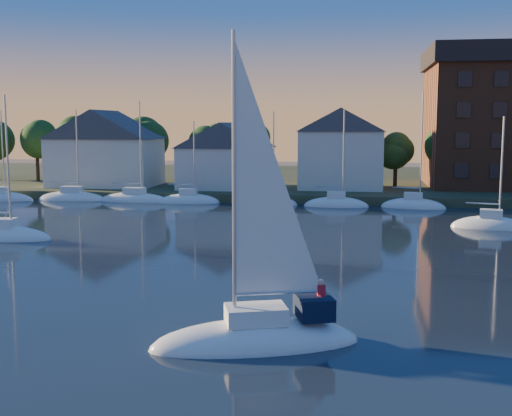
% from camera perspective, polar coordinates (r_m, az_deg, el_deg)
% --- Properties ---
extents(ground, '(260.00, 260.00, 0.00)m').
position_cam_1_polar(ground, '(24.51, -15.89, -14.21)').
color(ground, black).
rests_on(ground, ground).
extents(shoreline_land, '(160.00, 50.00, 2.00)m').
position_cam_1_polar(shoreline_land, '(96.52, 2.98, 2.20)').
color(shoreline_land, '#2D3921').
rests_on(shoreline_land, ground).
extents(wooden_dock, '(120.00, 3.00, 1.00)m').
position_cam_1_polar(wooden_dock, '(73.81, 1.15, 0.56)').
color(wooden_dock, brown).
rests_on(wooden_dock, ground).
extents(clubhouse_west, '(13.65, 9.45, 9.64)m').
position_cam_1_polar(clubhouse_west, '(84.84, -13.23, 5.29)').
color(clubhouse_west, silver).
rests_on(clubhouse_west, shoreline_land).
extents(clubhouse_centre, '(11.55, 8.40, 8.08)m').
position_cam_1_polar(clubhouse_centre, '(79.29, -2.66, 4.76)').
color(clubhouse_centre, silver).
rests_on(clubhouse_centre, shoreline_land).
extents(clubhouse_east, '(10.50, 8.40, 9.80)m').
position_cam_1_polar(clubhouse_east, '(79.68, 7.58, 5.34)').
color(clubhouse_east, silver).
rests_on(clubhouse_east, shoreline_land).
extents(tree_line, '(93.40, 5.40, 8.90)m').
position_cam_1_polar(tree_line, '(83.99, 3.54, 6.30)').
color(tree_line, '#3A2A1A').
rests_on(tree_line, shoreline_land).
extents(moored_fleet, '(63.50, 2.40, 12.05)m').
position_cam_1_polar(moored_fleet, '(73.47, -8.47, 0.52)').
color(moored_fleet, white).
rests_on(moored_fleet, ground).
extents(hero_sailboat, '(9.09, 5.38, 13.58)m').
position_cam_1_polar(hero_sailboat, '(26.49, 0.29, -10.92)').
color(hero_sailboat, white).
rests_on(hero_sailboat, ground).
extents(drifting_sailboat_left, '(8.11, 3.26, 12.23)m').
position_cam_1_polar(drifting_sailboat_left, '(53.64, -21.66, -2.52)').
color(drifting_sailboat_left, white).
rests_on(drifting_sailboat_left, ground).
extents(drifting_sailboat_right, '(6.87, 3.39, 10.65)m').
position_cam_1_polar(drifting_sailboat_right, '(58.59, 20.12, -1.63)').
color(drifting_sailboat_right, white).
rests_on(drifting_sailboat_right, ground).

